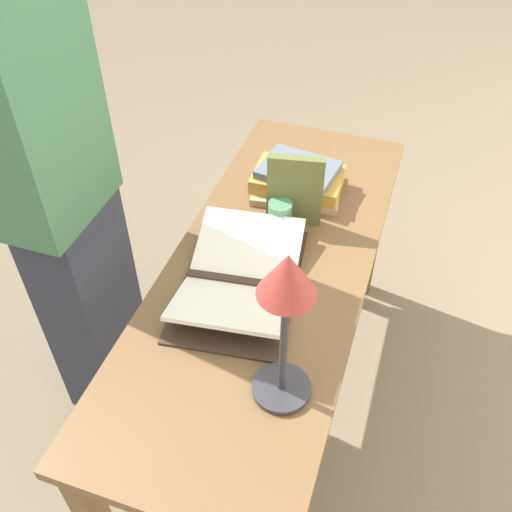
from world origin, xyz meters
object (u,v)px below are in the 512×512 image
object	(u,v)px
coffee_mug	(280,217)
book_stack_tall	(298,180)
reading_lamp	(286,300)
person_reader	(62,203)
book_standing_upright	(295,191)
open_book	(240,278)

from	to	relation	value
coffee_mug	book_stack_tall	bearing A→B (deg)	-179.85
reading_lamp	person_reader	bearing A→B (deg)	-112.70
book_stack_tall	reading_lamp	distance (m)	0.84
person_reader	book_stack_tall	bearing A→B (deg)	-53.24
book_standing_upright	reading_lamp	world-z (taller)	reading_lamp
book_standing_upright	coffee_mug	size ratio (longest dim) A/B	2.36
open_book	person_reader	distance (m)	0.57
book_stack_tall	book_standing_upright	size ratio (longest dim) A/B	1.31
open_book	reading_lamp	distance (m)	0.47
book_standing_upright	reading_lamp	bearing A→B (deg)	2.78
book_stack_tall	reading_lamp	world-z (taller)	reading_lamp
reading_lamp	coffee_mug	bearing A→B (deg)	-162.89
book_standing_upright	book_stack_tall	bearing A→B (deg)	-179.44
open_book	coffee_mug	xyz separation A→B (m)	(-0.26, 0.04, 0.03)
reading_lamp	person_reader	distance (m)	0.86
open_book	person_reader	bearing A→B (deg)	-99.47
person_reader	coffee_mug	bearing A→B (deg)	-68.25
coffee_mug	book_standing_upright	bearing A→B (deg)	150.40
reading_lamp	book_standing_upright	bearing A→B (deg)	-166.85
open_book	coffee_mug	size ratio (longest dim) A/B	5.28
coffee_mug	reading_lamp	bearing A→B (deg)	17.11
book_standing_upright	coffee_mug	world-z (taller)	book_standing_upright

